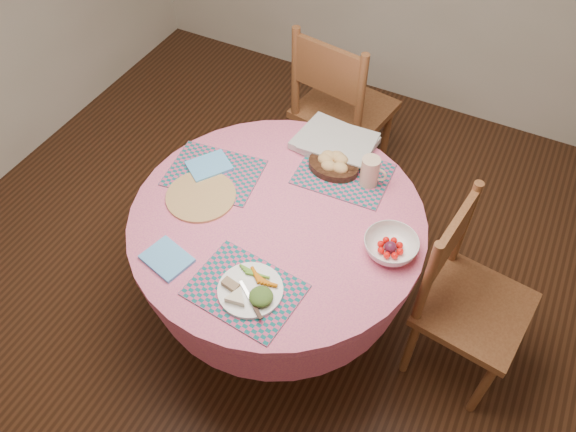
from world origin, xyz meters
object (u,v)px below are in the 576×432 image
(dining_table, at_px, (278,245))
(chair_right, at_px, (465,297))
(wicker_trivet, at_px, (201,196))
(bread_bowl, at_px, (333,163))
(fruit_bowl, at_px, (391,246))
(chair_back, at_px, (339,108))
(latte_mug, at_px, (370,172))
(dinner_plate, at_px, (251,291))

(dining_table, relative_size, chair_right, 1.30)
(wicker_trivet, height_order, bread_bowl, bread_bowl)
(dining_table, bearing_deg, wicker_trivet, -171.55)
(wicker_trivet, xyz_separation_m, bread_bowl, (0.43, 0.41, 0.03))
(bread_bowl, height_order, fruit_bowl, bread_bowl)
(chair_back, xyz_separation_m, wicker_trivet, (-0.19, -1.07, 0.21))
(chair_back, xyz_separation_m, bread_bowl, (0.24, -0.66, 0.25))
(wicker_trivet, xyz_separation_m, latte_mug, (0.61, 0.40, 0.07))
(chair_back, height_order, fruit_bowl, chair_back)
(chair_back, bearing_deg, chair_right, 147.10)
(dining_table, bearing_deg, fruit_bowl, 5.01)
(wicker_trivet, xyz_separation_m, dinner_plate, (0.43, -0.33, 0.02))
(dining_table, height_order, fruit_bowl, fruit_bowl)
(wicker_trivet, distance_m, dinner_plate, 0.54)
(chair_back, distance_m, latte_mug, 0.84)
(wicker_trivet, bearing_deg, dinner_plate, -37.10)
(dinner_plate, xyz_separation_m, latte_mug, (0.18, 0.73, 0.05))
(fruit_bowl, bearing_deg, dinner_plate, -132.65)
(chair_back, xyz_separation_m, dinner_plate, (0.24, -1.39, 0.23))
(wicker_trivet, distance_m, latte_mug, 0.73)
(dinner_plate, bearing_deg, chair_right, 36.38)
(latte_mug, distance_m, fruit_bowl, 0.37)
(dinner_plate, bearing_deg, chair_back, 99.72)
(bread_bowl, bearing_deg, dining_table, -104.43)
(chair_right, height_order, dinner_plate, chair_right)
(dining_table, distance_m, chair_right, 0.83)
(chair_back, xyz_separation_m, fruit_bowl, (0.63, -0.97, 0.24))
(fruit_bowl, bearing_deg, dining_table, -174.99)
(dinner_plate, distance_m, bread_bowl, 0.74)
(dinner_plate, bearing_deg, wicker_trivet, 142.90)
(chair_back, relative_size, dinner_plate, 4.24)
(dinner_plate, bearing_deg, dining_table, 103.56)
(latte_mug, bearing_deg, bread_bowl, 176.13)
(bread_bowl, bearing_deg, wicker_trivet, -136.63)
(chair_back, xyz_separation_m, latte_mug, (0.41, -0.67, 0.28))
(bread_bowl, bearing_deg, latte_mug, -3.87)
(chair_right, xyz_separation_m, dinner_plate, (-0.72, -0.53, 0.27))
(wicker_trivet, height_order, fruit_bowl, fruit_bowl)
(dining_table, xyz_separation_m, chair_right, (0.81, 0.15, -0.06))
(dining_table, height_order, dinner_plate, dinner_plate)
(chair_back, height_order, dinner_plate, chair_back)
(latte_mug, bearing_deg, wicker_trivet, -146.81)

